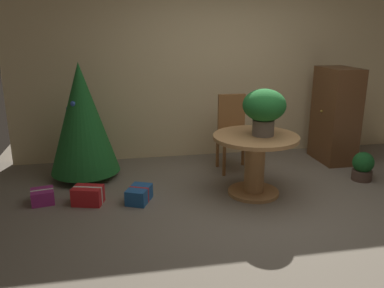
{
  "coord_description": "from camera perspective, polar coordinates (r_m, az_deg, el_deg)",
  "views": [
    {
      "loc": [
        -1.51,
        -3.49,
        1.87
      ],
      "look_at": [
        -0.79,
        0.33,
        0.72
      ],
      "focal_mm": 37.2,
      "sensor_mm": 36.0,
      "label": 1
    }
  ],
  "objects": [
    {
      "name": "wooden_chair_far",
      "position": [
        5.35,
        5.92,
        2.25
      ],
      "size": [
        0.41,
        0.4,
        1.01
      ],
      "color": "brown",
      "rests_on": "ground_plane"
    },
    {
      "name": "gift_box_purple",
      "position": [
        4.7,
        -20.63,
        -7.05
      ],
      "size": [
        0.28,
        0.27,
        0.16
      ],
      "color": "#9E287A",
      "rests_on": "ground_plane"
    },
    {
      "name": "gift_box_red",
      "position": [
        4.53,
        -14.69,
        -7.14
      ],
      "size": [
        0.36,
        0.3,
        0.2
      ],
      "color": "red",
      "rests_on": "ground_plane"
    },
    {
      "name": "potted_plant",
      "position": [
        5.45,
        23.29,
        -2.95
      ],
      "size": [
        0.26,
        0.26,
        0.37
      ],
      "color": "#4C382D",
      "rests_on": "ground_plane"
    },
    {
      "name": "flower_vase",
      "position": [
        4.44,
        10.32,
        5.15
      ],
      "size": [
        0.48,
        0.48,
        0.52
      ],
      "color": "#665B51",
      "rests_on": "round_dining_table"
    },
    {
      "name": "holiday_tree",
      "position": [
        5.11,
        -15.47,
        3.57
      ],
      "size": [
        0.86,
        0.86,
        1.47
      ],
      "color": "brown",
      "rests_on": "ground_plane"
    },
    {
      "name": "ground_plane",
      "position": [
        4.24,
        11.52,
        -10.07
      ],
      "size": [
        6.6,
        6.6,
        0.0
      ],
      "primitive_type": "plane",
      "color": "#756B5B"
    },
    {
      "name": "gift_box_blue",
      "position": [
        4.48,
        -7.59,
        -7.19
      ],
      "size": [
        0.33,
        0.38,
        0.17
      ],
      "color": "#1E569E",
      "rests_on": "ground_plane"
    },
    {
      "name": "back_wall_panel",
      "position": [
        5.92,
        4.19,
        10.89
      ],
      "size": [
        6.0,
        0.1,
        2.6
      ],
      "primitive_type": "cube",
      "color": "beige",
      "rests_on": "ground_plane"
    },
    {
      "name": "round_dining_table",
      "position": [
        4.57,
        9.01,
        -1.81
      ],
      "size": [
        0.96,
        0.96,
        0.7
      ],
      "color": "#B27F4C",
      "rests_on": "ground_plane"
    },
    {
      "name": "wooden_cabinet",
      "position": [
        5.99,
        19.86,
        3.9
      ],
      "size": [
        0.45,
        0.68,
        1.33
      ],
      "color": "brown",
      "rests_on": "ground_plane"
    }
  ]
}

